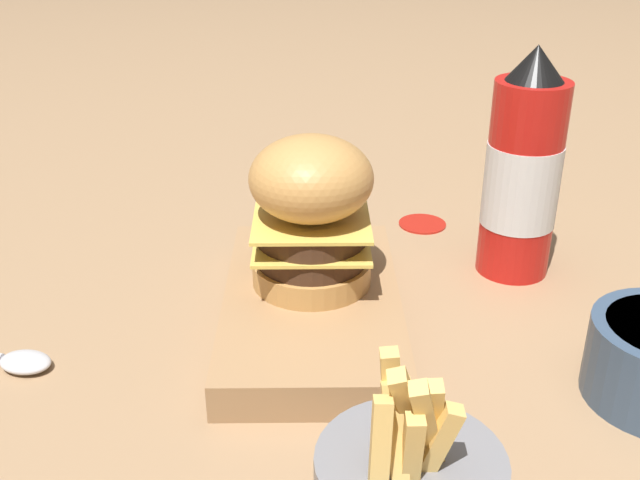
% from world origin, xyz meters
% --- Properties ---
extents(ground_plane, '(6.00, 6.00, 0.00)m').
position_xyz_m(ground_plane, '(0.00, 0.00, 0.00)').
color(ground_plane, '#9E7A56').
extents(serving_board, '(0.27, 0.15, 0.03)m').
position_xyz_m(serving_board, '(-0.06, -0.00, 0.02)').
color(serving_board, '#A37A51').
rests_on(serving_board, ground_plane).
extents(burger, '(0.11, 0.11, 0.13)m').
position_xyz_m(burger, '(-0.04, -0.00, 0.10)').
color(burger, tan).
rests_on(burger, serving_board).
extents(ketchup_bottle, '(0.07, 0.07, 0.22)m').
position_xyz_m(ketchup_bottle, '(0.04, -0.20, 0.10)').
color(ketchup_bottle, red).
rests_on(ketchup_bottle, ground_plane).
extents(spoon, '(0.06, 0.16, 0.01)m').
position_xyz_m(spoon, '(-0.12, 0.25, 0.01)').
color(spoon, silver).
rests_on(spoon, ground_plane).
extents(ketchup_puddle, '(0.05, 0.05, 0.00)m').
position_xyz_m(ketchup_puddle, '(0.15, -0.13, 0.00)').
color(ketchup_puddle, '#B21E14').
rests_on(ketchup_puddle, ground_plane).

